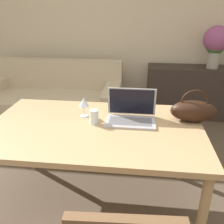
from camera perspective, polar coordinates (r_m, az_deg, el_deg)
The scene contains 9 objects.
wall_back at distance 3.88m, azimuth 0.63°, elevation 20.46°, with size 10.00×0.06×2.70m.
dining_table at distance 1.87m, azimuth -3.97°, elevation -5.17°, with size 1.58×0.97×0.73m.
couch at distance 3.61m, azimuth -13.15°, elevation 2.20°, with size 1.87×0.90×0.82m.
sideboard at distance 3.85m, azimuth 18.13°, elevation 4.36°, with size 1.35×0.40×0.74m.
laptop at distance 1.92m, azimuth 4.36°, elevation -0.03°, with size 0.37×0.25×0.24m.
drinking_glass at distance 1.86m, azimuth -4.11°, elevation -1.12°, with size 0.07×0.07×0.11m.
wine_glass at distance 1.96m, azimuth -6.47°, elevation 2.06°, with size 0.08×0.08×0.16m.
handbag at distance 1.98m, azimuth 18.12°, elevation 0.29°, with size 0.34×0.17×0.25m.
flower_vase at distance 3.70m, azimuth 22.70°, elevation 14.46°, with size 0.35×0.35×0.56m.
Camera 1 is at (0.41, -0.99, 1.56)m, focal length 40.00 mm.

